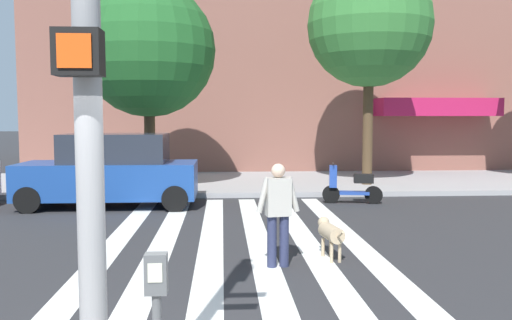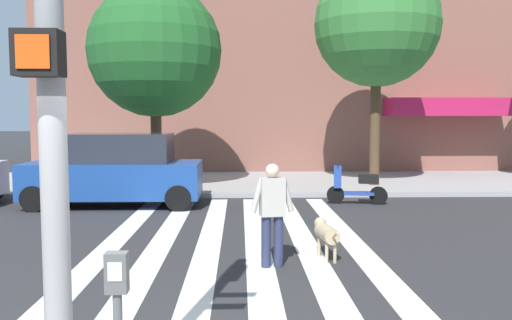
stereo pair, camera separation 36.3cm
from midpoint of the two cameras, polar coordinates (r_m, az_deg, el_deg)
name	(u,v)px [view 1 (the left image)]	position (r m, az deg, el deg)	size (l,w,h in m)	color
ground_plane	(204,245)	(9.97, -6.66, -9.10)	(160.00, 160.00, 0.00)	#2B2B2D
sidewalk_far	(213,183)	(18.50, -5.26, -2.47)	(80.00, 6.00, 0.15)	#989798
crosswalk_stripes	(235,245)	(9.96, -3.29, -9.07)	(4.95, 10.76, 0.01)	silver
parked_car_behind_first	(111,171)	(14.49, -16.03, -1.18)	(4.56, 1.91, 1.93)	navy
parked_scooter	(352,186)	(14.71, 9.61, -2.78)	(1.63, 0.58, 1.11)	black
street_tree_nearest	(148,50)	(16.84, -12.11, 11.45)	(4.09, 4.09, 6.29)	#4C3823
street_tree_middle	(369,25)	(17.96, 11.52, 14.01)	(4.02, 4.02, 7.19)	#4C3823
pedestrian_dog_walker	(278,209)	(8.34, 1.14, -5.27)	(0.71, 0.30, 1.64)	#282D4C
dog_on_leash	(330,232)	(8.97, 6.82, -7.74)	(0.35, 0.98, 0.65)	tan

